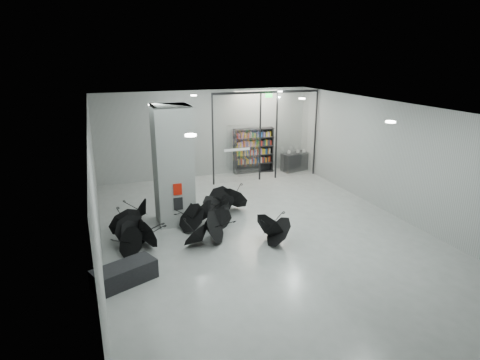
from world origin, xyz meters
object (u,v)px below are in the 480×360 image
object	(u,v)px
column	(173,165)
bookshelf	(254,151)
shop_counter	(296,162)
umbrella_cluster	(196,224)
bench	(124,274)

from	to	relation	value
column	bookshelf	distance (m)	6.81
bookshelf	shop_counter	size ratio (longest dim) A/B	1.46
column	bookshelf	xyz separation A→B (m)	(4.79, 4.75, -0.92)
umbrella_cluster	bench	bearing A→B (deg)	-136.02
umbrella_cluster	bookshelf	bearing A→B (deg)	53.76
column	bench	size ratio (longest dim) A/B	2.54
bookshelf	umbrella_cluster	xyz separation A→B (m)	(-4.37, -5.96, -0.76)
column	umbrella_cluster	bearing A→B (deg)	-70.81
column	bench	bearing A→B (deg)	-119.38
shop_counter	umbrella_cluster	size ratio (longest dim) A/B	0.26
bench	shop_counter	distance (m)	11.89
column	bookshelf	size ratio (longest dim) A/B	1.86
column	bookshelf	bearing A→B (deg)	44.74
shop_counter	umbrella_cluster	world-z (taller)	umbrella_cluster
bookshelf	column	bearing A→B (deg)	-130.38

